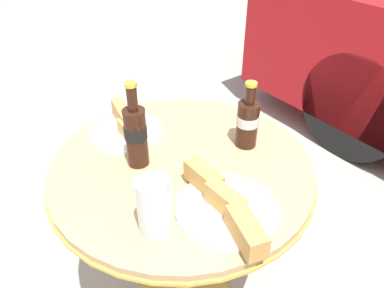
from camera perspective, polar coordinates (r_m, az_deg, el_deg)
The scene contains 6 objects.
bistro_table at distance 1.19m, azimuth -1.49°, elevation -8.54°, with size 0.77×0.77×0.73m.
cola_bottle_left at distance 1.04m, azimuth -8.56°, elevation 1.55°, with size 0.06×0.06×0.26m.
cola_bottle_right at distance 1.13m, azimuth 8.46°, elevation 3.41°, with size 0.07×0.07×0.21m.
drinking_glass at distance 0.86m, azimuth -5.80°, elevation -9.64°, with size 0.08×0.08×0.14m.
lunch_plate_near at distance 1.22m, azimuth -9.98°, elevation 2.50°, with size 0.24×0.24×0.07m.
lunch_plate_far at distance 0.93m, azimuth 5.21°, elevation -9.41°, with size 0.32×0.26×0.07m.
Camera 1 is at (0.70, -0.49, 1.41)m, focal length 35.00 mm.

